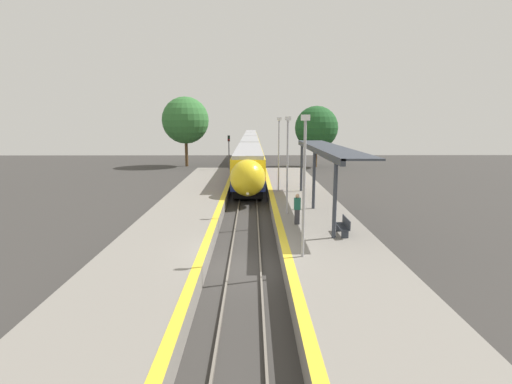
{
  "coord_description": "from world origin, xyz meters",
  "views": [
    {
      "loc": [
        0.35,
        -17.3,
        6.68
      ],
      "look_at": [
        0.59,
        7.87,
        2.14
      ],
      "focal_mm": 28.0,
      "sensor_mm": 36.0,
      "label": 1
    }
  ],
  "objects_px": {
    "train": "(250,145)",
    "lamppost_near": "(304,178)",
    "platform_bench": "(344,226)",
    "lamppost_mid": "(287,160)",
    "railway_signal": "(229,152)",
    "lamppost_far": "(279,150)",
    "person_waiting": "(297,208)"
  },
  "relations": [
    {
      "from": "train",
      "to": "lamppost_near",
      "type": "distance_m",
      "value": 56.65
    },
    {
      "from": "platform_bench",
      "to": "lamppost_mid",
      "type": "distance_m",
      "value": 6.1
    },
    {
      "from": "train",
      "to": "railway_signal",
      "type": "bearing_deg",
      "value": -95.57
    },
    {
      "from": "railway_signal",
      "to": "lamppost_far",
      "type": "height_order",
      "value": "lamppost_far"
    },
    {
      "from": "lamppost_near",
      "to": "lamppost_mid",
      "type": "xyz_separation_m",
      "value": [
        0.0,
        8.05,
        0.0
      ]
    },
    {
      "from": "person_waiting",
      "to": "train",
      "type": "bearing_deg",
      "value": 93.23
    },
    {
      "from": "lamppost_near",
      "to": "railway_signal",
      "type": "bearing_deg",
      "value": 98.94
    },
    {
      "from": "platform_bench",
      "to": "lamppost_near",
      "type": "distance_m",
      "value": 5.12
    },
    {
      "from": "platform_bench",
      "to": "lamppost_far",
      "type": "xyz_separation_m",
      "value": [
        -2.54,
        12.76,
        2.94
      ]
    },
    {
      "from": "lamppost_near",
      "to": "lamppost_far",
      "type": "xyz_separation_m",
      "value": [
        0.0,
        16.09,
        0.0
      ]
    },
    {
      "from": "railway_signal",
      "to": "train",
      "type": "bearing_deg",
      "value": 84.43
    },
    {
      "from": "train",
      "to": "lamppost_far",
      "type": "bearing_deg",
      "value": -86.44
    },
    {
      "from": "railway_signal",
      "to": "lamppost_near",
      "type": "bearing_deg",
      "value": -81.06
    },
    {
      "from": "train",
      "to": "lamppost_mid",
      "type": "relative_size",
      "value": 14.54
    },
    {
      "from": "platform_bench",
      "to": "lamppost_near",
      "type": "relative_size",
      "value": 0.28
    },
    {
      "from": "train",
      "to": "lamppost_near",
      "type": "bearing_deg",
      "value": -87.45
    },
    {
      "from": "train",
      "to": "railway_signal",
      "type": "relative_size",
      "value": 17.92
    },
    {
      "from": "platform_bench",
      "to": "person_waiting",
      "type": "relative_size",
      "value": 0.95
    },
    {
      "from": "platform_bench",
      "to": "lamppost_mid",
      "type": "height_order",
      "value": "lamppost_mid"
    },
    {
      "from": "railway_signal",
      "to": "lamppost_mid",
      "type": "relative_size",
      "value": 0.81
    },
    {
      "from": "person_waiting",
      "to": "lamppost_near",
      "type": "xyz_separation_m",
      "value": [
        -0.37,
        -5.49,
        2.51
      ]
    },
    {
      "from": "lamppost_mid",
      "to": "lamppost_near",
      "type": "bearing_deg",
      "value": -90.0
    },
    {
      "from": "train",
      "to": "person_waiting",
      "type": "distance_m",
      "value": 51.14
    },
    {
      "from": "platform_bench",
      "to": "lamppost_near",
      "type": "height_order",
      "value": "lamppost_near"
    },
    {
      "from": "lamppost_far",
      "to": "person_waiting",
      "type": "bearing_deg",
      "value": -88.02
    },
    {
      "from": "platform_bench",
      "to": "lamppost_mid",
      "type": "relative_size",
      "value": 0.28
    },
    {
      "from": "train",
      "to": "lamppost_mid",
      "type": "xyz_separation_m",
      "value": [
        2.52,
        -48.5,
        2.07
      ]
    },
    {
      "from": "train",
      "to": "platform_bench",
      "type": "distance_m",
      "value": 53.46
    },
    {
      "from": "train",
      "to": "lamppost_mid",
      "type": "bearing_deg",
      "value": -87.03
    },
    {
      "from": "lamppost_near",
      "to": "person_waiting",
      "type": "bearing_deg",
      "value": 86.19
    },
    {
      "from": "train",
      "to": "platform_bench",
      "type": "xyz_separation_m",
      "value": [
        5.06,
        -53.22,
        -0.86
      ]
    },
    {
      "from": "train",
      "to": "lamppost_far",
      "type": "xyz_separation_m",
      "value": [
        2.52,
        -40.46,
        2.07
      ]
    }
  ]
}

